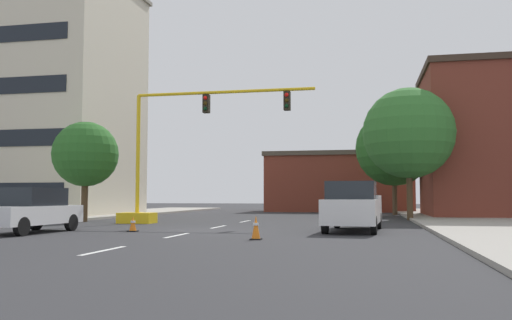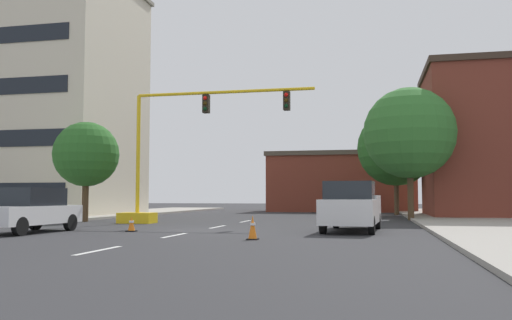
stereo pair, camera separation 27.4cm
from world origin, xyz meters
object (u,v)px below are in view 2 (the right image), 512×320
object	(u,v)px
tree_right_far	(396,148)
traffic_signal_gantry	(162,179)
pickup_truck_white	(352,207)
traffic_cone_roadside_a	(253,228)
sedan_white_near_left	(29,210)
traffic_cone_roadside_b	(131,224)
tree_left_near	(86,154)
tree_right_mid	(409,133)

from	to	relation	value
tree_right_far	traffic_signal_gantry	bearing A→B (deg)	-128.67
pickup_truck_white	traffic_cone_roadside_a	bearing A→B (deg)	-121.34
traffic_signal_gantry	traffic_cone_roadside_a	xyz separation A→B (m)	(6.87, -9.14, -1.93)
traffic_signal_gantry	tree_right_far	distance (m)	20.15
sedan_white_near_left	traffic_cone_roadside_b	distance (m)	3.91
sedan_white_near_left	pickup_truck_white	bearing A→B (deg)	16.33
traffic_cone_roadside_b	tree_right_far	bearing A→B (deg)	62.75
sedan_white_near_left	traffic_cone_roadside_b	size ratio (longest dim) A/B	7.48
traffic_signal_gantry	tree_left_near	bearing A→B (deg)	169.85
traffic_signal_gantry	tree_left_near	distance (m)	5.17
traffic_cone_roadside_a	traffic_cone_roadside_b	size ratio (longest dim) A/B	1.29
tree_left_near	tree_right_mid	bearing A→B (deg)	17.69
pickup_truck_white	tree_left_near	bearing A→B (deg)	161.06
tree_right_far	tree_left_near	xyz separation A→B (m)	(-17.37, -14.71, -1.32)
traffic_signal_gantry	tree_right_far	world-z (taller)	tree_right_far
traffic_signal_gantry	pickup_truck_white	world-z (taller)	traffic_signal_gantry
pickup_truck_white	sedan_white_near_left	bearing A→B (deg)	-163.67
tree_right_mid	tree_left_near	size ratio (longest dim) A/B	1.41
traffic_signal_gantry	tree_right_mid	size ratio (longest dim) A/B	1.30
pickup_truck_white	traffic_cone_roadside_b	size ratio (longest dim) A/B	9.05
tree_right_far	sedan_white_near_left	bearing A→B (deg)	-122.33
traffic_signal_gantry	traffic_cone_roadside_a	size ratio (longest dim) A/B	13.02
tree_right_far	tree_right_mid	xyz separation A→B (m)	(0.42, -9.03, 0.09)
tree_right_mid	sedan_white_near_left	xyz separation A→B (m)	(-15.20, -14.32, -4.26)
traffic_signal_gantry	traffic_cone_roadside_b	bearing A→B (deg)	-78.71
traffic_signal_gantry	pickup_truck_white	distance (m)	10.82
sedan_white_near_left	traffic_cone_roadside_b	xyz separation A→B (m)	(3.55, 1.54, -0.59)
traffic_signal_gantry	traffic_cone_roadside_a	world-z (taller)	traffic_signal_gantry
pickup_truck_white	sedan_white_near_left	world-z (taller)	pickup_truck_white
tree_right_far	traffic_cone_roadside_a	xyz separation A→B (m)	(-5.61, -24.72, -4.67)
tree_right_far	tree_left_near	size ratio (longest dim) A/B	1.43
tree_right_mid	traffic_cone_roadside_a	world-z (taller)	tree_right_mid
traffic_cone_roadside_b	traffic_cone_roadside_a	bearing A→B (deg)	-27.38
tree_left_near	sedan_white_near_left	world-z (taller)	tree_left_near
tree_right_mid	tree_left_near	xyz separation A→B (m)	(-17.80, -5.68, -1.41)
sedan_white_near_left	traffic_cone_roadside_a	distance (m)	9.29
tree_right_mid	sedan_white_near_left	bearing A→B (deg)	-136.72
pickup_truck_white	traffic_cone_roadside_a	xyz separation A→B (m)	(-3.01, -4.94, -0.59)
tree_right_far	tree_right_mid	distance (m)	9.04
traffic_cone_roadside_a	traffic_cone_roadside_b	xyz separation A→B (m)	(-5.63, 2.92, -0.09)
tree_right_mid	pickup_truck_white	size ratio (longest dim) A/B	1.42
tree_right_far	pickup_truck_white	world-z (taller)	tree_right_far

